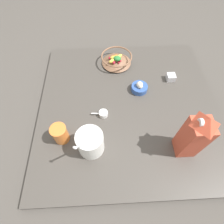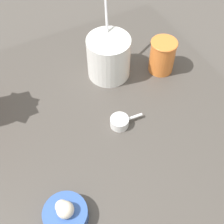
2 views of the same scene
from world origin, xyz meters
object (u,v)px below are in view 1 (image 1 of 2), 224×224
at_px(yogurt_tub, 90,142).
at_px(drinking_cup, 60,134).
at_px(spice_jar, 171,77).
at_px(garlic_bowl, 139,87).
at_px(fruit_bowl, 116,59).
at_px(milk_carton, 194,136).

distance_m(yogurt_tub, drinking_cup, 0.17).
xyz_separation_m(spice_jar, garlic_bowl, (0.08, -0.22, 0.01)).
relative_size(fruit_bowl, milk_carton, 0.69).
bearing_deg(fruit_bowl, garlic_bowl, 27.19).
bearing_deg(drinking_cup, spice_jar, 120.17).
relative_size(fruit_bowl, garlic_bowl, 2.11).
relative_size(milk_carton, drinking_cup, 2.77).
bearing_deg(milk_carton, drinking_cup, -98.06).
xyz_separation_m(milk_carton, drinking_cup, (-0.09, -0.63, -0.10)).
distance_m(fruit_bowl, yogurt_tub, 0.64).
height_order(fruit_bowl, spice_jar, fruit_bowl).
relative_size(fruit_bowl, yogurt_tub, 0.84).
distance_m(milk_carton, spice_jar, 0.50).
distance_m(fruit_bowl, spice_jar, 0.39).
xyz_separation_m(milk_carton, spice_jar, (-0.48, 0.05, -0.14)).
bearing_deg(milk_carton, yogurt_tub, -93.44).
bearing_deg(drinking_cup, fruit_bowl, 149.92).
xyz_separation_m(milk_carton, yogurt_tub, (-0.03, -0.47, -0.08)).
distance_m(milk_carton, garlic_bowl, 0.45).
bearing_deg(fruit_bowl, yogurt_tub, -15.19).
height_order(drinking_cup, spice_jar, drinking_cup).
height_order(yogurt_tub, spice_jar, yogurt_tub).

